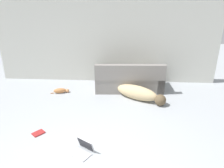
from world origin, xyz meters
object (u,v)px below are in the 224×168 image
object	(u,v)px
dog	(140,93)
laptop_open	(83,148)
couch	(129,80)
book_red	(38,133)
cat	(61,91)

from	to	relation	value
dog	laptop_open	bearing A→B (deg)	-88.35
laptop_open	couch	bearing A→B (deg)	105.65
couch	laptop_open	xyz separation A→B (m)	(-0.85, -2.85, -0.20)
book_red	cat	bearing A→B (deg)	92.40
dog	cat	size ratio (longest dim) A/B	2.98
dog	book_red	world-z (taller)	dog
cat	book_red	bearing A→B (deg)	-102.26
cat	book_red	xyz separation A→B (m)	(0.08, -1.97, -0.06)
couch	cat	size ratio (longest dim) A/B	3.79
cat	book_red	size ratio (longest dim) A/B	1.85
book_red	laptop_open	bearing A→B (deg)	-25.97
dog	book_red	size ratio (longest dim) A/B	5.53
couch	cat	bearing A→B (deg)	8.31
laptop_open	book_red	world-z (taller)	laptop_open
dog	laptop_open	size ratio (longest dim) A/B	3.38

